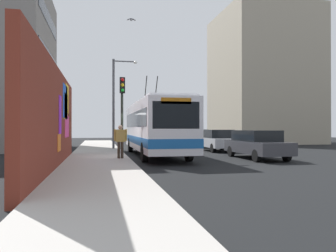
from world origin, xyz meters
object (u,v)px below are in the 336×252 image
parked_car_dark_gray (256,144)px  parked_car_silver (218,140)px  traffic_light (122,103)px  street_lamp (116,97)px  parked_car_champagne (195,138)px  pedestrian_at_curb (120,139)px  city_bus (155,126)px

parked_car_dark_gray → parked_car_silver: 6.11m
traffic_light → street_lamp: (7.82, -0.11, 1.05)m
parked_car_champagne → parked_car_dark_gray: bearing=180.0°
parked_car_silver → pedestrian_at_curb: 9.50m
traffic_light → street_lamp: street_lamp is taller
parked_car_silver → traffic_light: (-5.26, 7.35, 2.19)m
city_bus → street_lamp: street_lamp is taller
city_bus → street_lamp: bearing=19.9°
parked_car_champagne → traffic_light: bearing=146.3°
parked_car_dark_gray → street_lamp: bearing=39.9°
city_bus → pedestrian_at_curb: size_ratio=6.62×
city_bus → parked_car_champagne: 10.31m
parked_car_champagne → parked_car_silver: bearing=180.0°
parked_car_silver → traffic_light: 9.30m
parked_car_champagne → street_lamp: bearing=113.9°
parked_car_silver → traffic_light: traffic_light is taller
city_bus → street_lamp: 6.41m
parked_car_silver → pedestrian_at_curb: pedestrian_at_curb is taller
traffic_light → street_lamp: size_ratio=0.63×
pedestrian_at_curb → city_bus: bearing=-39.3°
pedestrian_at_curb → traffic_light: 1.97m
parked_car_dark_gray → parked_car_champagne: same height
street_lamp → parked_car_dark_gray: bearing=-140.1°
street_lamp → traffic_light: bearing=179.2°
parked_car_champagne → traffic_light: (-11.03, 7.35, 2.19)m
city_bus → parked_car_champagne: city_bus is taller
traffic_light → parked_car_dark_gray: bearing=-96.6°
street_lamp → parked_car_champagne: bearing=-66.1°
parked_car_champagne → street_lamp: 8.56m
city_bus → pedestrian_at_curb: (-2.78, 2.28, -0.67)m
city_bus → parked_car_silver: (3.08, -5.20, -1.00)m
parked_car_dark_gray → pedestrian_at_curb: (0.25, 7.48, 0.32)m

